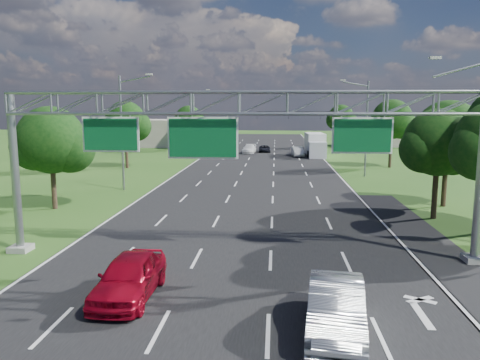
# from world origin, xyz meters

# --- Properties ---
(ground) EXTENTS (220.00, 220.00, 0.00)m
(ground) POSITION_xyz_m (0.00, 30.00, 0.00)
(ground) COLOR #265018
(ground) RESTS_ON ground
(road) EXTENTS (18.00, 180.00, 0.02)m
(road) POSITION_xyz_m (0.00, 30.00, 0.00)
(road) COLOR black
(road) RESTS_ON ground
(road_flare) EXTENTS (3.00, 30.00, 0.02)m
(road_flare) POSITION_xyz_m (10.20, 14.00, 0.00)
(road_flare) COLOR black
(road_flare) RESTS_ON ground
(sign_gantry) EXTENTS (23.50, 1.00, 9.56)m
(sign_gantry) POSITION_xyz_m (0.33, 12.00, 6.89)
(sign_gantry) COLOR gray
(sign_gantry) RESTS_ON ground
(traffic_signal) EXTENTS (12.21, 0.24, 7.00)m
(traffic_signal) POSITION_xyz_m (7.48, 65.00, 5.17)
(traffic_signal) COLOR black
(traffic_signal) RESTS_ON ground
(streetlight_l_near) EXTENTS (2.97, 0.22, 10.16)m
(streetlight_l_near) POSITION_xyz_m (-11.30, 30.00, 5.58)
(streetlight_l_near) COLOR gray
(streetlight_l_near) RESTS_ON ground
(streetlight_l_far) EXTENTS (2.97, 0.22, 10.16)m
(streetlight_l_far) POSITION_xyz_m (-11.30, 65.00, 5.58)
(streetlight_l_far) COLOR gray
(streetlight_l_far) RESTS_ON ground
(streetlight_r_mid) EXTENTS (2.97, 0.22, 10.16)m
(streetlight_r_mid) POSITION_xyz_m (11.30, 40.00, 5.58)
(streetlight_r_mid) COLOR gray
(streetlight_r_mid) RESTS_ON ground
(tree_verge_la) EXTENTS (5.76, 4.80, 7.40)m
(tree_verge_la) POSITION_xyz_m (-13.92, 22.04, 4.76)
(tree_verge_la) COLOR #2D2116
(tree_verge_la) RESTS_ON ground
(tree_verge_lb) EXTENTS (5.76, 4.80, 8.06)m
(tree_verge_lb) POSITION_xyz_m (-15.92, 45.04, 5.41)
(tree_verge_lb) COLOR #2D2116
(tree_verge_lb) RESTS_ON ground
(tree_verge_lc) EXTENTS (5.76, 4.80, 7.62)m
(tree_verge_lc) POSITION_xyz_m (-12.92, 70.04, 4.98)
(tree_verge_lc) COLOR #2D2116
(tree_verge_lc) RESTS_ON ground
(tree_verge_rd) EXTENTS (5.76, 4.80, 8.28)m
(tree_verge_rd) POSITION_xyz_m (16.08, 48.04, 5.63)
(tree_verge_rd) COLOR #2D2116
(tree_verge_rd) RESTS_ON ground
(tree_verge_re) EXTENTS (5.76, 4.80, 7.84)m
(tree_verge_re) POSITION_xyz_m (14.08, 78.04, 5.20)
(tree_verge_re) COLOR #2D2116
(tree_verge_re) RESTS_ON ground
(building_left) EXTENTS (14.00, 10.00, 5.00)m
(building_left) POSITION_xyz_m (-22.00, 78.00, 2.50)
(building_left) COLOR gray
(building_left) RESTS_ON ground
(building_right) EXTENTS (12.00, 9.00, 4.00)m
(building_right) POSITION_xyz_m (24.00, 82.00, 2.00)
(building_right) COLOR gray
(building_right) RESTS_ON ground
(red_coupe) EXTENTS (2.07, 5.01, 1.70)m
(red_coupe) POSITION_xyz_m (-3.59, 6.63, 0.85)
(red_coupe) COLOR maroon
(red_coupe) RESTS_ON ground
(silver_sedan) EXTENTS (2.35, 5.25, 1.67)m
(silver_sedan) POSITION_xyz_m (4.01, 4.44, 0.84)
(silver_sedan) COLOR #A4A8AF
(silver_sedan) RESTS_ON ground
(car_queue_a) EXTENTS (2.23, 4.85, 1.38)m
(car_queue_a) POSITION_xyz_m (-2.24, 64.70, 0.69)
(car_queue_a) COLOR white
(car_queue_a) RESTS_ON ground
(car_queue_b) EXTENTS (2.05, 4.11, 1.12)m
(car_queue_b) POSITION_xyz_m (0.19, 66.76, 0.56)
(car_queue_b) COLOR black
(car_queue_b) RESTS_ON ground
(car_queue_c) EXTENTS (2.24, 4.74, 1.57)m
(car_queue_c) POSITION_xyz_m (-7.47, 65.31, 0.78)
(car_queue_c) COLOR black
(car_queue_c) RESTS_ON ground
(car_queue_d) EXTENTS (1.93, 4.47, 1.43)m
(car_queue_d) POSITION_xyz_m (5.31, 60.38, 0.72)
(car_queue_d) COLOR silver
(car_queue_d) RESTS_ON ground
(box_truck) EXTENTS (2.86, 9.05, 3.39)m
(box_truck) POSITION_xyz_m (8.00, 61.49, 1.63)
(box_truck) COLOR white
(box_truck) RESTS_ON ground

